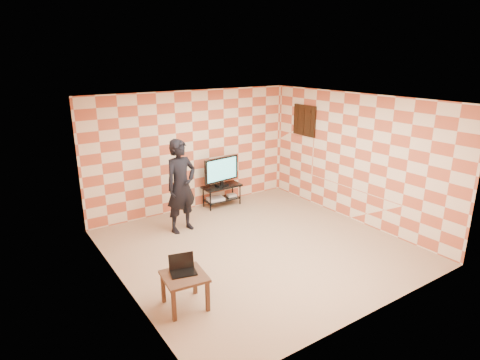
# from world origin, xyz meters

# --- Properties ---
(floor) EXTENTS (5.00, 5.00, 0.00)m
(floor) POSITION_xyz_m (0.00, 0.00, 0.00)
(floor) COLOR tan
(floor) RESTS_ON ground
(wall_back) EXTENTS (5.00, 0.02, 2.70)m
(wall_back) POSITION_xyz_m (0.00, 2.50, 1.35)
(wall_back) COLOR beige
(wall_back) RESTS_ON ground
(wall_front) EXTENTS (5.00, 0.02, 2.70)m
(wall_front) POSITION_xyz_m (0.00, -2.50, 1.35)
(wall_front) COLOR beige
(wall_front) RESTS_ON ground
(wall_left) EXTENTS (0.02, 5.00, 2.70)m
(wall_left) POSITION_xyz_m (-2.50, 0.00, 1.35)
(wall_left) COLOR beige
(wall_left) RESTS_ON ground
(wall_right) EXTENTS (0.02, 5.00, 2.70)m
(wall_right) POSITION_xyz_m (2.50, 0.00, 1.35)
(wall_right) COLOR beige
(wall_right) RESTS_ON ground
(ceiling) EXTENTS (5.00, 5.00, 0.02)m
(ceiling) POSITION_xyz_m (0.00, 0.00, 2.70)
(ceiling) COLOR white
(ceiling) RESTS_ON wall_back
(wall_art) EXTENTS (0.04, 0.72, 0.72)m
(wall_art) POSITION_xyz_m (2.47, 1.55, 1.95)
(wall_art) COLOR black
(wall_art) RESTS_ON wall_right
(tv_stand) EXTENTS (0.92, 0.42, 0.50)m
(tv_stand) POSITION_xyz_m (0.57, 2.22, 0.36)
(tv_stand) COLOR black
(tv_stand) RESTS_ON floor
(tv) EXTENTS (0.93, 0.21, 0.68)m
(tv) POSITION_xyz_m (0.57, 2.21, 0.88)
(tv) COLOR black
(tv) RESTS_ON tv_stand
(dvd_player) EXTENTS (0.41, 0.31, 0.06)m
(dvd_player) POSITION_xyz_m (0.38, 2.21, 0.20)
(dvd_player) COLOR silver
(dvd_player) RESTS_ON tv_stand
(game_console) EXTENTS (0.23, 0.18, 0.05)m
(game_console) POSITION_xyz_m (0.85, 2.23, 0.20)
(game_console) COLOR silver
(game_console) RESTS_ON tv_stand
(side_table) EXTENTS (0.64, 0.64, 0.50)m
(side_table) POSITION_xyz_m (-1.96, -0.93, 0.41)
(side_table) COLOR #351F14
(side_table) RESTS_ON floor
(laptop) EXTENTS (0.42, 0.36, 0.24)m
(laptop) POSITION_xyz_m (-1.93, -0.83, 0.55)
(laptop) COLOR black
(laptop) RESTS_ON side_table
(person) EXTENTS (0.76, 0.57, 1.89)m
(person) POSITION_xyz_m (-0.83, 1.46, 0.94)
(person) COLOR black
(person) RESTS_ON floor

